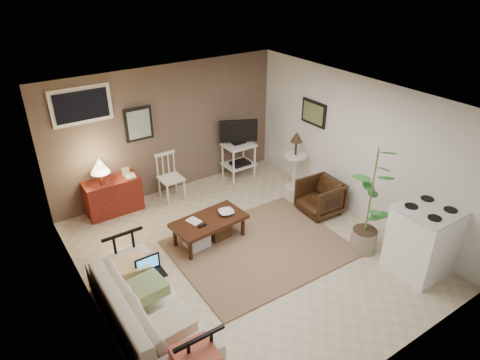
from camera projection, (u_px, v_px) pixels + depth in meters
floor at (245, 253)px, 6.57m from camera, size 5.00×5.00×0.00m
art_back at (139, 124)px, 7.42m from camera, size 0.50×0.03×0.60m
art_right at (314, 113)px, 7.72m from camera, size 0.03×0.60×0.45m
window at (81, 106)px, 6.74m from camera, size 0.96×0.03×0.60m
rug at (260, 248)px, 6.67m from camera, size 2.57×2.07×0.02m
coffee_table at (209, 229)px, 6.73m from camera, size 1.20×0.69×0.44m
sofa at (147, 301)px, 5.09m from camera, size 0.64×2.18×0.85m
sofa_pillows at (159, 306)px, 4.88m from camera, size 0.42×2.07×0.15m
sofa_end_rails at (157, 300)px, 5.18m from camera, size 0.59×2.18×0.73m
laptop at (150, 269)px, 5.40m from camera, size 0.33×0.24×0.23m
red_console at (112, 193)px, 7.44m from camera, size 0.95×0.42×1.10m
spindle_chair at (171, 178)px, 7.86m from camera, size 0.41×0.41×0.88m
tv_stand at (239, 148)px, 8.47m from camera, size 0.69×0.48×1.24m
side_table at (295, 154)px, 8.04m from camera, size 0.44×0.44×1.18m
armchair at (320, 196)px, 7.46m from camera, size 0.65×0.69×0.67m
potted_plant at (371, 198)px, 6.22m from camera, size 0.44×0.44×1.75m
stove at (423, 239)px, 6.02m from camera, size 0.80×0.74×1.05m
bowl at (226, 208)px, 6.73m from camera, size 0.25×0.11×0.24m
book_table at (190, 218)px, 6.49m from camera, size 0.16×0.05×0.22m
book_console at (124, 171)px, 7.37m from camera, size 0.18×0.05×0.24m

